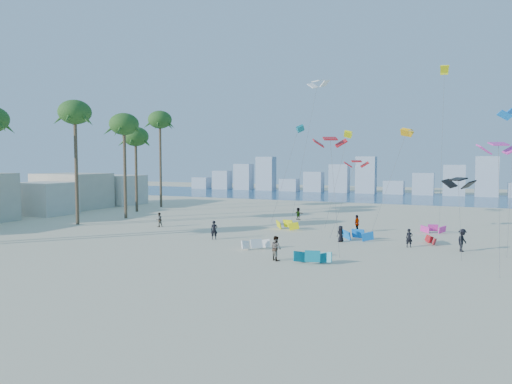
% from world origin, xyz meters
% --- Properties ---
extents(ground, '(220.00, 220.00, 0.00)m').
position_xyz_m(ground, '(0.00, 0.00, 0.00)').
color(ground, beige).
rests_on(ground, ground).
extents(ocean, '(220.00, 220.00, 0.00)m').
position_xyz_m(ocean, '(0.00, 72.00, 0.01)').
color(ocean, navy).
rests_on(ocean, ground).
extents(kitesurfer_near, '(0.78, 0.68, 1.81)m').
position_xyz_m(kitesurfer_near, '(-0.25, 13.39, 0.90)').
color(kitesurfer_near, black).
rests_on(kitesurfer_near, ground).
extents(kitesurfer_mid, '(1.15, 1.10, 1.88)m').
position_xyz_m(kitesurfer_mid, '(8.61, 7.05, 0.94)').
color(kitesurfer_mid, gray).
rests_on(kitesurfer_mid, ground).
extents(kitesurfers_far, '(32.73, 15.38, 1.91)m').
position_xyz_m(kitesurfers_far, '(10.00, 20.68, 0.87)').
color(kitesurfers_far, black).
rests_on(kitesurfers_far, ground).
extents(grounded_kites, '(17.88, 20.92, 0.97)m').
position_xyz_m(grounded_kites, '(10.95, 17.08, 0.44)').
color(grounded_kites, white).
rests_on(grounded_kites, ground).
extents(flying_kites, '(26.62, 24.54, 18.45)m').
position_xyz_m(flying_kites, '(14.64, 22.30, 11.57)').
color(flying_kites, red).
rests_on(flying_kites, ground).
extents(palm_row, '(10.17, 44.80, 15.51)m').
position_xyz_m(palm_row, '(-21.95, 16.16, 12.05)').
color(palm_row, brown).
rests_on(palm_row, ground).
extents(beachfront_buildings, '(11.50, 43.00, 6.00)m').
position_xyz_m(beachfront_buildings, '(-33.69, 20.82, 2.67)').
color(beachfront_buildings, beige).
rests_on(beachfront_buildings, ground).
extents(distant_skyline, '(85.00, 3.00, 8.40)m').
position_xyz_m(distant_skyline, '(-1.19, 82.00, 3.09)').
color(distant_skyline, '#9EADBF').
rests_on(distant_skyline, ground).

